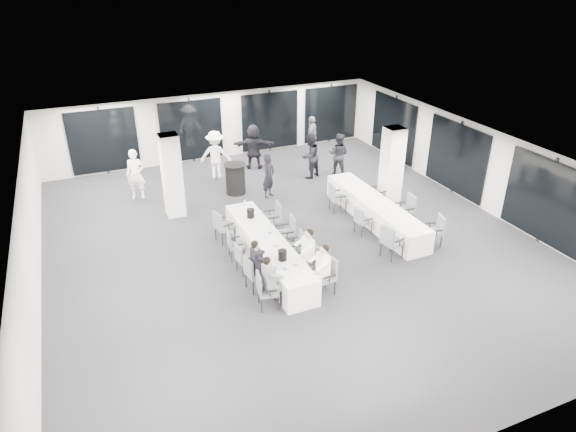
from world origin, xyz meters
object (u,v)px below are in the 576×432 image
chair_main_right_mid (297,244)px  chair_side_right_mid (407,208)px  banquet_table_side (375,211)px  chair_main_right_near (326,273)px  chair_side_left_near (390,240)px  chair_main_right_second (311,259)px  chair_main_right_fourth (288,231)px  chair_main_left_fourth (234,244)px  chair_main_left_near (265,288)px  cocktail_table (235,179)px  chair_side_left_far (336,196)px  ice_bucket_far (251,213)px  standing_guest_g (135,171)px  chair_main_right_far (274,216)px  chair_side_right_near (436,229)px  standing_guest_e (395,149)px  standing_guest_c (215,152)px  standing_guest_d (312,134)px  standing_guest_b (310,153)px  ice_bucket_near (282,255)px  chair_main_left_mid (243,257)px  chair_side_left_mid (362,219)px  banquet_table_main (268,250)px  chair_main_left_second (253,271)px  standing_guest_f (254,144)px  chair_main_left_far (222,225)px  standing_guest_h (339,152)px  standing_guest_a (269,173)px  chair_side_right_far (382,191)px

chair_main_right_mid → chair_side_right_mid: (4.14, 0.62, 0.07)m
banquet_table_side → chair_main_right_near: bearing=-138.1°
chair_main_right_near → chair_side_left_near: bearing=-78.5°
chair_main_right_second → chair_main_right_fourth: 1.60m
chair_main_left_fourth → chair_main_right_near: bearing=40.2°
chair_main_left_near → chair_main_left_fourth: 2.50m
cocktail_table → chair_side_left_far: 3.85m
ice_bucket_far → standing_guest_g: bearing=121.1°
chair_main_left_fourth → chair_main_right_second: chair_main_right_second is taller
chair_main_right_far → chair_side_right_near: bearing=-116.9°
cocktail_table → ice_bucket_far: bearing=-100.5°
standing_guest_e → standing_guest_c: bearing=74.3°
chair_main_right_far → chair_side_left_near: (2.45, -2.76, 0.03)m
chair_main_left_near → standing_guest_d: 11.01m
banquet_table_side → standing_guest_e: 4.80m
chair_main_right_far → standing_guest_b: 4.74m
ice_bucket_near → chair_main_left_mid: bearing=130.7°
chair_main_right_second → ice_bucket_far: 2.69m
chair_side_right_mid → standing_guest_c: 7.73m
chair_side_left_mid → chair_side_right_mid: chair_side_right_mid is taller
chair_main_right_mid → chair_main_right_fourth: size_ratio=0.88×
banquet_table_main → standing_guest_g: standing_guest_g is taller
chair_side_left_mid → standing_guest_g: (-5.99, 5.52, 0.52)m
chair_main_left_second → standing_guest_f: 8.73m
chair_main_left_far → ice_bucket_near: 2.95m
banquet_table_main → chair_main_left_far: size_ratio=4.98×
chair_main_right_second → chair_side_left_far: size_ratio=0.90×
banquet_table_main → chair_main_left_second: size_ratio=5.11×
chair_main_right_fourth → standing_guest_d: (4.10, 6.91, 0.43)m
standing_guest_h → chair_side_right_mid: bearing=135.0°
chair_side_right_mid → chair_main_right_second: bearing=113.5°
chair_main_right_far → chair_side_left_mid: (2.46, -1.16, -0.06)m
chair_side_left_far → standing_guest_a: standing_guest_a is taller
chair_main_right_second → standing_guest_c: standing_guest_c is taller
standing_guest_a → standing_guest_f: (0.48, 2.88, 0.13)m
cocktail_table → chair_main_right_fourth: size_ratio=1.11×
cocktail_table → standing_guest_h: size_ratio=0.58×
chair_main_left_near → chair_side_left_near: size_ratio=0.94×
chair_main_right_near → chair_side_right_far: (4.12, 3.86, 0.00)m
banquet_table_side → ice_bucket_far: bearing=173.3°
banquet_table_main → standing_guest_c: (0.44, 6.65, 0.69)m
chair_side_left_far → banquet_table_side: bearing=42.6°
standing_guest_h → ice_bucket_far: (-4.93, -3.59, -0.09)m
standing_guest_e → standing_guest_h: (-2.30, 0.46, 0.07)m
chair_main_left_far → standing_guest_g: bearing=-169.7°
banquet_table_side → standing_guest_f: standing_guest_f is taller
banquet_table_main → standing_guest_h: size_ratio=2.58×
cocktail_table → standing_guest_b: (3.15, 0.30, 0.42)m
standing_guest_f → chair_side_right_near: bearing=128.5°
chair_main_right_mid → banquet_table_side: bearing=-63.5°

